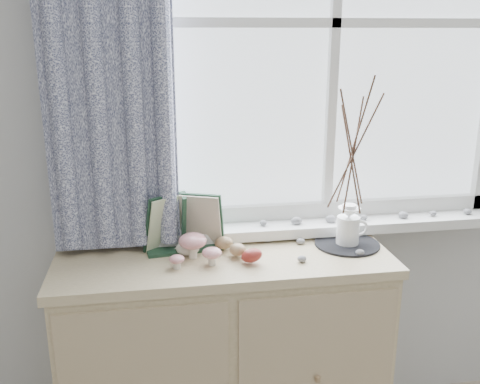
{
  "coord_description": "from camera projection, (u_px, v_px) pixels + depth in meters",
  "views": [
    {
      "loc": [
        -0.38,
        0.0,
        1.62
      ],
      "look_at": [
        -0.1,
        1.7,
        1.1
      ],
      "focal_mm": 40.0,
      "sensor_mm": 36.0,
      "label": 1
    }
  ],
  "objects": [
    {
      "name": "sideboard",
      "position": [
        225.0,
        359.0,
        2.03
      ],
      "size": [
        1.2,
        0.45,
        0.85
      ],
      "color": "beige",
      "rests_on": "ground"
    },
    {
      "name": "botanical_book",
      "position": [
        184.0,
        224.0,
        1.91
      ],
      "size": [
        0.33,
        0.17,
        0.22
      ],
      "primitive_type": null,
      "rotation": [
        0.0,
        0.0,
        0.12
      ],
      "color": "#1D3C28",
      "rests_on": "sideboard"
    },
    {
      "name": "toadstool_cluster",
      "position": [
        195.0,
        246.0,
        1.86
      ],
      "size": [
        0.18,
        0.16,
        0.09
      ],
      "color": "beige",
      "rests_on": "sideboard"
    },
    {
      "name": "wooden_eggs",
      "position": [
        237.0,
        249.0,
        1.89
      ],
      "size": [
        0.14,
        0.18,
        0.07
      ],
      "color": "#A18C59",
      "rests_on": "sideboard"
    },
    {
      "name": "songbird_figurine",
      "position": [
        188.0,
        248.0,
        1.91
      ],
      "size": [
        0.12,
        0.07,
        0.06
      ],
      "primitive_type": null,
      "rotation": [
        0.0,
        0.0,
        -0.17
      ],
      "color": "silver",
      "rests_on": "sideboard"
    },
    {
      "name": "crocheted_doily",
      "position": [
        347.0,
        244.0,
        2.01
      ],
      "size": [
        0.24,
        0.24,
        0.01
      ],
      "primitive_type": "cylinder",
      "color": "black",
      "rests_on": "sideboard"
    },
    {
      "name": "twig_pitcher",
      "position": [
        353.0,
        149.0,
        1.9
      ],
      "size": [
        0.23,
        0.23,
        0.64
      ],
      "rotation": [
        0.0,
        0.0,
        -0.0
      ],
      "color": "white",
      "rests_on": "crocheted_doily"
    },
    {
      "name": "sideboard_pebbles",
      "position": [
        307.0,
        248.0,
        1.95
      ],
      "size": [
        0.33,
        0.23,
        0.02
      ],
      "color": "gray",
      "rests_on": "sideboard"
    }
  ]
}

